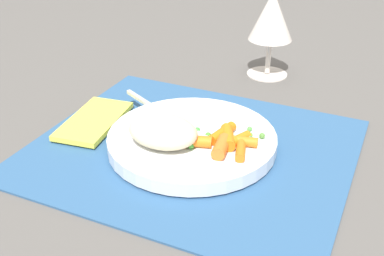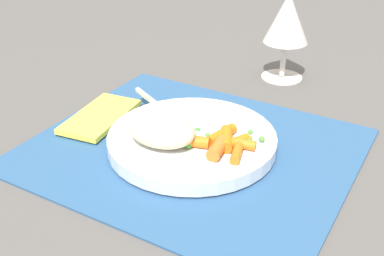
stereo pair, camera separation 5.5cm
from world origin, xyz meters
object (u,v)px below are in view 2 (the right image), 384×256
object	(u,v)px
rice_mound	(161,130)
wine_glass	(287,21)
fork	(175,119)
plate	(192,140)
carrot_portion	(223,143)
napkin	(102,115)

from	to	relation	value
rice_mound	wine_glass	size ratio (longest dim) A/B	0.60
rice_mound	fork	bearing A→B (deg)	104.69
plate	rice_mound	bearing A→B (deg)	-121.90
rice_mound	wine_glass	xyz separation A→B (m)	(0.04, 0.34, 0.06)
rice_mound	carrot_portion	distance (m)	0.08
fork	napkin	distance (m)	0.13
carrot_portion	wine_glass	world-z (taller)	wine_glass
rice_mound	wine_glass	distance (m)	0.35
rice_mound	napkin	size ratio (longest dim) A/B	0.70
plate	napkin	size ratio (longest dim) A/B	1.72
plate	rice_mound	distance (m)	0.05
wine_glass	rice_mound	bearing A→B (deg)	-96.67
carrot_portion	wine_glass	size ratio (longest dim) A/B	0.62
carrot_portion	fork	size ratio (longest dim) A/B	0.53
rice_mound	wine_glass	bearing A→B (deg)	83.33
rice_mound	wine_glass	world-z (taller)	wine_glass
carrot_portion	rice_mound	bearing A→B (deg)	-159.22
carrot_portion	napkin	xyz separation A→B (m)	(-0.22, 0.01, -0.02)
plate	carrot_portion	xyz separation A→B (m)	(0.05, -0.01, 0.02)
rice_mound	carrot_portion	size ratio (longest dim) A/B	0.98
plate	carrot_portion	bearing A→B (deg)	-10.67
fork	wine_glass	size ratio (longest dim) A/B	1.18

